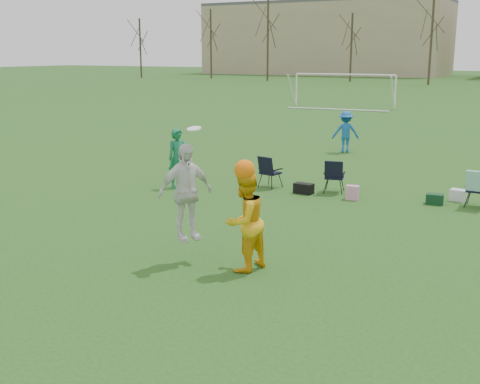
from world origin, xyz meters
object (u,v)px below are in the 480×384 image
Objects in this scene: fielder_blue at (346,132)px; goal_left at (345,81)px; center_contest at (219,208)px; fielder_green_near at (178,158)px.

goal_left reaches higher than fielder_blue.
center_contest is at bearing 74.54° from fielder_blue.
fielder_green_near is 8.97m from fielder_blue.
fielder_blue is 20.17m from goal_left.
fielder_green_near is at bearing -86.17° from goal_left.
center_contest is 0.36× the size of goal_left.
goal_left is (-8.88, 33.06, 0.76)m from center_contest.
fielder_green_near is at bearing 50.51° from fielder_blue.
goal_left is at bearing 41.39° from fielder_green_near.
fielder_blue is at bearing 99.27° from center_contest.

